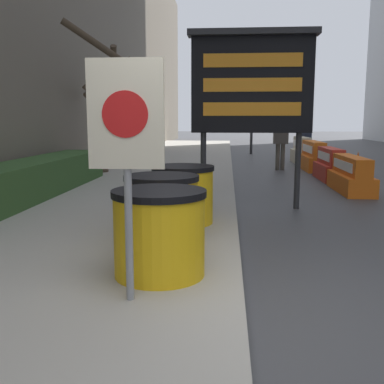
% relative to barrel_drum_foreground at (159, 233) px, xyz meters
% --- Properties ---
extents(ground_plane, '(120.00, 120.00, 0.00)m').
position_rel_barrel_drum_foreground_xyz_m(ground_plane, '(0.75, -0.82, -0.54)').
color(ground_plane, '#3F3F42').
extents(hedge_strip, '(0.90, 7.60, 0.65)m').
position_rel_barrel_drum_foreground_xyz_m(hedge_strip, '(-2.98, 3.36, -0.07)').
color(hedge_strip, '#335628').
rests_on(hedge_strip, sidewalk_left).
extents(bare_tree, '(2.04, 2.31, 3.74)m').
position_rel_barrel_drum_foreground_xyz_m(bare_tree, '(-2.74, 8.04, 1.46)').
color(bare_tree, '#4C3D2D').
rests_on(bare_tree, sidewalk_left).
extents(barrel_drum_foreground, '(0.85, 0.85, 0.78)m').
position_rel_barrel_drum_foreground_xyz_m(barrel_drum_foreground, '(0.00, 0.00, 0.00)').
color(barrel_drum_foreground, yellow).
rests_on(barrel_drum_foreground, sidewalk_left).
extents(barrel_drum_middle, '(0.85, 0.85, 0.78)m').
position_rel_barrel_drum_foreground_xyz_m(barrel_drum_middle, '(-0.13, 1.06, 0.00)').
color(barrel_drum_middle, yellow).
rests_on(barrel_drum_middle, sidewalk_left).
extents(barrel_drum_back, '(0.85, 0.85, 0.78)m').
position_rel_barrel_drum_foreground_xyz_m(barrel_drum_back, '(0.00, 2.11, 0.00)').
color(barrel_drum_back, yellow).
rests_on(barrel_drum_back, sidewalk_left).
extents(warning_sign, '(0.57, 0.08, 1.83)m').
position_rel_barrel_drum_foreground_xyz_m(warning_sign, '(-0.15, -0.60, 0.89)').
color(warning_sign, gray).
rests_on(warning_sign, sidewalk_left).
extents(message_board, '(2.17, 0.36, 3.02)m').
position_rel_barrel_drum_foreground_xyz_m(message_board, '(1.00, 3.98, 1.61)').
color(message_board, '#28282B').
rests_on(message_board, ground_plane).
extents(jersey_barrier_orange_far, '(0.60, 1.92, 0.77)m').
position_rel_barrel_drum_foreground_xyz_m(jersey_barrier_orange_far, '(3.27, 5.98, -0.20)').
color(jersey_barrier_orange_far, orange).
rests_on(jersey_barrier_orange_far, ground_plane).
extents(jersey_barrier_red_striped, '(0.57, 1.68, 0.83)m').
position_rel_barrel_drum_foreground_xyz_m(jersey_barrier_red_striped, '(3.27, 7.98, -0.18)').
color(jersey_barrier_red_striped, red).
rests_on(jersey_barrier_red_striped, ground_plane).
extents(jersey_barrier_orange_near, '(0.63, 2.05, 0.89)m').
position_rel_barrel_drum_foreground_xyz_m(jersey_barrier_orange_near, '(3.27, 10.32, -0.15)').
color(jersey_barrier_orange_near, orange).
rests_on(jersey_barrier_orange_near, ground_plane).
extents(jersey_barrier_cream, '(0.55, 1.95, 0.94)m').
position_rel_barrel_drum_foreground_xyz_m(jersey_barrier_cream, '(3.27, 12.56, -0.13)').
color(jersey_barrier_cream, beige).
rests_on(jersey_barrier_cream, ground_plane).
extents(traffic_cone_near, '(0.36, 0.36, 0.63)m').
position_rel_barrel_drum_foreground_xyz_m(traffic_cone_near, '(4.41, 9.55, -0.23)').
color(traffic_cone_near, black).
rests_on(traffic_cone_near, ground_plane).
extents(traffic_light_near_curb, '(0.28, 0.45, 3.60)m').
position_rel_barrel_drum_foreground_xyz_m(traffic_light_near_curb, '(1.68, 16.76, 2.08)').
color(traffic_light_near_curb, '#2D2D30').
rests_on(traffic_light_near_curb, ground_plane).
extents(pedestrian_worker, '(0.54, 0.49, 1.78)m').
position_rel_barrel_drum_foreground_xyz_m(pedestrian_worker, '(3.51, 13.51, 0.51)').
color(pedestrian_worker, '#333338').
rests_on(pedestrian_worker, ground_plane).
extents(pedestrian_passerby, '(0.44, 0.27, 1.69)m').
position_rel_barrel_drum_foreground_xyz_m(pedestrian_passerby, '(2.23, 10.20, 0.46)').
color(pedestrian_passerby, '#514C42').
rests_on(pedestrian_passerby, ground_plane).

